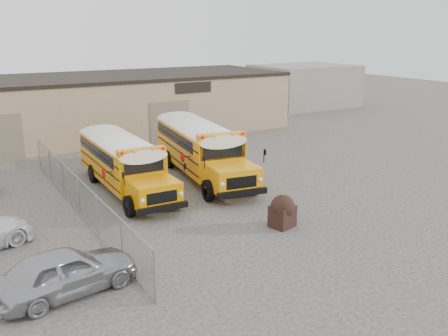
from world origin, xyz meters
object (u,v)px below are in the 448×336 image
school_bus_left (93,138)px  school_bus_right (169,125)px  car_silver (66,272)px  tarp_bundle (283,211)px

school_bus_left → school_bus_right: (5.47, 0.78, 0.15)m
car_silver → school_bus_left: bearing=-29.0°
school_bus_right → car_silver: bearing=-123.9°
school_bus_right → tarp_bundle: size_ratio=7.61×
school_bus_left → car_silver: bearing=-109.2°
school_bus_left → car_silver: 16.25m
tarp_bundle → car_silver: size_ratio=0.31×
school_bus_left → school_bus_right: 5.53m
school_bus_left → tarp_bundle: size_ratio=6.82×
school_bus_right → tarp_bundle: 15.17m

